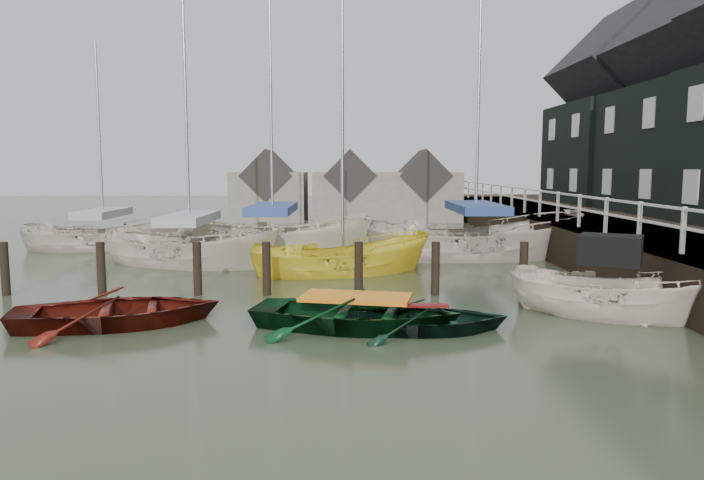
{
  "coord_description": "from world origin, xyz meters",
  "views": [
    {
      "loc": [
        0.96,
        -13.11,
        3.33
      ],
      "look_at": [
        1.03,
        3.42,
        1.4
      ],
      "focal_mm": 32.0,
      "sensor_mm": 36.0,
      "label": 1
    }
  ],
  "objects_px": {
    "rowboat_dkgreen": "(424,330)",
    "sailboat_b": "(273,254)",
    "rowboat_red": "(119,324)",
    "rowboat_green": "(356,328)",
    "sailboat_e": "(105,247)",
    "sailboat_a": "(191,263)",
    "sailboat_d": "(475,256)",
    "motorboat": "(611,313)",
    "sailboat_c": "(343,272)"
  },
  "relations": [
    {
      "from": "sailboat_d",
      "to": "rowboat_red",
      "type": "bearing_deg",
      "value": 131.68
    },
    {
      "from": "rowboat_red",
      "to": "sailboat_d",
      "type": "bearing_deg",
      "value": -59.36
    },
    {
      "from": "sailboat_a",
      "to": "sailboat_c",
      "type": "height_order",
      "value": "sailboat_a"
    },
    {
      "from": "sailboat_d",
      "to": "sailboat_a",
      "type": "bearing_deg",
      "value": 94.84
    },
    {
      "from": "rowboat_green",
      "to": "sailboat_e",
      "type": "height_order",
      "value": "sailboat_e"
    },
    {
      "from": "rowboat_dkgreen",
      "to": "sailboat_e",
      "type": "relative_size",
      "value": 0.37
    },
    {
      "from": "sailboat_b",
      "to": "sailboat_e",
      "type": "xyz_separation_m",
      "value": [
        -7.14,
        1.99,
        0.0
      ]
    },
    {
      "from": "rowboat_green",
      "to": "sailboat_e",
      "type": "bearing_deg",
      "value": 50.65
    },
    {
      "from": "rowboat_red",
      "to": "sailboat_e",
      "type": "bearing_deg",
      "value": 7.11
    },
    {
      "from": "rowboat_red",
      "to": "rowboat_green",
      "type": "distance_m",
      "value": 5.05
    },
    {
      "from": "sailboat_e",
      "to": "rowboat_dkgreen",
      "type": "bearing_deg",
      "value": -149.87
    },
    {
      "from": "rowboat_dkgreen",
      "to": "sailboat_d",
      "type": "bearing_deg",
      "value": -17.19
    },
    {
      "from": "rowboat_dkgreen",
      "to": "motorboat",
      "type": "height_order",
      "value": "motorboat"
    },
    {
      "from": "rowboat_red",
      "to": "sailboat_b",
      "type": "height_order",
      "value": "sailboat_b"
    },
    {
      "from": "sailboat_b",
      "to": "sailboat_d",
      "type": "bearing_deg",
      "value": -78.99
    },
    {
      "from": "rowboat_red",
      "to": "rowboat_green",
      "type": "height_order",
      "value": "rowboat_green"
    },
    {
      "from": "sailboat_a",
      "to": "sailboat_b",
      "type": "height_order",
      "value": "sailboat_b"
    },
    {
      "from": "sailboat_a",
      "to": "sailboat_d",
      "type": "relative_size",
      "value": 0.85
    },
    {
      "from": "rowboat_red",
      "to": "sailboat_d",
      "type": "height_order",
      "value": "sailboat_d"
    },
    {
      "from": "rowboat_green",
      "to": "sailboat_c",
      "type": "xyz_separation_m",
      "value": [
        -0.35,
        6.82,
        0.01
      ]
    },
    {
      "from": "sailboat_d",
      "to": "sailboat_b",
      "type": "bearing_deg",
      "value": 81.37
    },
    {
      "from": "rowboat_red",
      "to": "sailboat_e",
      "type": "distance_m",
      "value": 13.45
    },
    {
      "from": "sailboat_e",
      "to": "sailboat_a",
      "type": "bearing_deg",
      "value": -144.09
    },
    {
      "from": "rowboat_dkgreen",
      "to": "sailboat_e",
      "type": "distance_m",
      "value": 17.34
    },
    {
      "from": "motorboat",
      "to": "rowboat_green",
      "type": "bearing_deg",
      "value": 126.93
    },
    {
      "from": "rowboat_green",
      "to": "rowboat_red",
      "type": "bearing_deg",
      "value": 98.76
    },
    {
      "from": "rowboat_red",
      "to": "sailboat_e",
      "type": "height_order",
      "value": "sailboat_e"
    },
    {
      "from": "rowboat_green",
      "to": "sailboat_b",
      "type": "distance_m",
      "value": 11.15
    },
    {
      "from": "sailboat_c",
      "to": "sailboat_d",
      "type": "relative_size",
      "value": 0.81
    },
    {
      "from": "rowboat_dkgreen",
      "to": "sailboat_e",
      "type": "bearing_deg",
      "value": 41.35
    },
    {
      "from": "sailboat_d",
      "to": "sailboat_e",
      "type": "height_order",
      "value": "sailboat_d"
    },
    {
      "from": "rowboat_dkgreen",
      "to": "motorboat",
      "type": "xyz_separation_m",
      "value": [
        4.32,
        1.14,
        0.09
      ]
    },
    {
      "from": "rowboat_red",
      "to": "sailboat_b",
      "type": "bearing_deg",
      "value": -26.23
    },
    {
      "from": "rowboat_green",
      "to": "rowboat_dkgreen",
      "type": "distance_m",
      "value": 1.41
    },
    {
      "from": "rowboat_red",
      "to": "sailboat_e",
      "type": "xyz_separation_m",
      "value": [
        -5.12,
        12.43,
        0.06
      ]
    },
    {
      "from": "sailboat_e",
      "to": "rowboat_red",
      "type": "bearing_deg",
      "value": -169.26
    },
    {
      "from": "rowboat_dkgreen",
      "to": "sailboat_c",
      "type": "relative_size",
      "value": 0.33
    },
    {
      "from": "motorboat",
      "to": "sailboat_c",
      "type": "bearing_deg",
      "value": 73.5
    },
    {
      "from": "motorboat",
      "to": "sailboat_e",
      "type": "xyz_separation_m",
      "value": [
        -15.88,
        11.79,
        -0.03
      ]
    },
    {
      "from": "rowboat_red",
      "to": "sailboat_a",
      "type": "xyz_separation_m",
      "value": [
        -0.55,
        8.25,
        0.06
      ]
    },
    {
      "from": "sailboat_b",
      "to": "rowboat_dkgreen",
      "type": "bearing_deg",
      "value": -142.64
    },
    {
      "from": "motorboat",
      "to": "sailboat_c",
      "type": "distance_m",
      "value": 8.45
    },
    {
      "from": "rowboat_red",
      "to": "sailboat_c",
      "type": "distance_m",
      "value": 8.04
    },
    {
      "from": "sailboat_a",
      "to": "sailboat_e",
      "type": "relative_size",
      "value": 1.18
    },
    {
      "from": "rowboat_dkgreen",
      "to": "sailboat_b",
      "type": "relative_size",
      "value": 0.27
    },
    {
      "from": "rowboat_red",
      "to": "sailboat_b",
      "type": "distance_m",
      "value": 10.64
    },
    {
      "from": "motorboat",
      "to": "sailboat_b",
      "type": "height_order",
      "value": "sailboat_b"
    },
    {
      "from": "motorboat",
      "to": "sailboat_d",
      "type": "distance_m",
      "value": 9.3
    },
    {
      "from": "motorboat",
      "to": "sailboat_b",
      "type": "bearing_deg",
      "value": 69.37
    },
    {
      "from": "sailboat_b",
      "to": "sailboat_d",
      "type": "height_order",
      "value": "sailboat_d"
    }
  ]
}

